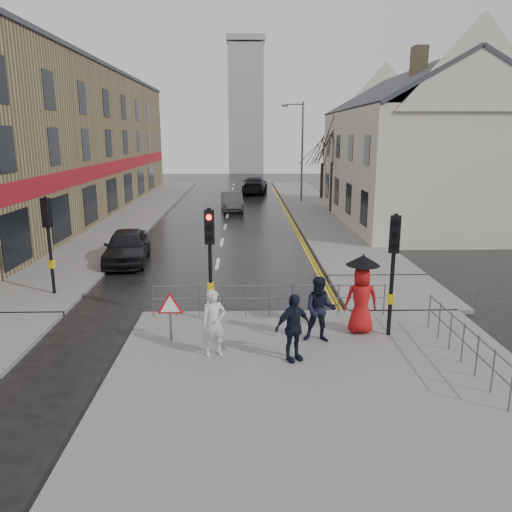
{
  "coord_description": "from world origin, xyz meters",
  "views": [
    {
      "loc": [
        1.21,
        -13.89,
        5.56
      ],
      "look_at": [
        1.6,
        3.07,
        1.42
      ],
      "focal_mm": 35.0,
      "sensor_mm": 36.0,
      "label": 1
    }
  ],
  "objects_px": {
    "pedestrian_with_umbrella": "(362,292)",
    "pedestrian_d": "(293,327)",
    "car_mid": "(232,201)",
    "pedestrian_a": "(214,323)",
    "pedestrian_b": "(320,309)",
    "car_parked": "(127,246)"
  },
  "relations": [
    {
      "from": "pedestrian_b",
      "to": "car_mid",
      "type": "height_order",
      "value": "pedestrian_b"
    },
    {
      "from": "pedestrian_d",
      "to": "car_parked",
      "type": "relative_size",
      "value": 0.39
    },
    {
      "from": "pedestrian_b",
      "to": "car_mid",
      "type": "xyz_separation_m",
      "value": [
        -2.95,
        24.87,
        -0.34
      ]
    },
    {
      "from": "pedestrian_d",
      "to": "pedestrian_b",
      "type": "bearing_deg",
      "value": 26.53
    },
    {
      "from": "pedestrian_d",
      "to": "car_mid",
      "type": "bearing_deg",
      "value": 67.08
    },
    {
      "from": "car_mid",
      "to": "car_parked",
      "type": "bearing_deg",
      "value": -110.65
    },
    {
      "from": "pedestrian_b",
      "to": "pedestrian_with_umbrella",
      "type": "xyz_separation_m",
      "value": [
        1.23,
        0.6,
        0.28
      ]
    },
    {
      "from": "pedestrian_a",
      "to": "pedestrian_d",
      "type": "height_order",
      "value": "pedestrian_d"
    },
    {
      "from": "pedestrian_a",
      "to": "car_parked",
      "type": "distance_m",
      "value": 10.89
    },
    {
      "from": "pedestrian_d",
      "to": "car_parked",
      "type": "bearing_deg",
      "value": 94.22
    },
    {
      "from": "car_mid",
      "to": "pedestrian_d",
      "type": "bearing_deg",
      "value": -90.85
    },
    {
      "from": "pedestrian_a",
      "to": "car_parked",
      "type": "height_order",
      "value": "pedestrian_a"
    },
    {
      "from": "pedestrian_a",
      "to": "pedestrian_b",
      "type": "height_order",
      "value": "pedestrian_b"
    },
    {
      "from": "pedestrian_a",
      "to": "pedestrian_b",
      "type": "relative_size",
      "value": 0.95
    },
    {
      "from": "pedestrian_d",
      "to": "car_mid",
      "type": "height_order",
      "value": "pedestrian_d"
    },
    {
      "from": "pedestrian_a",
      "to": "pedestrian_d",
      "type": "distance_m",
      "value": 1.98
    },
    {
      "from": "pedestrian_with_umbrella",
      "to": "pedestrian_d",
      "type": "xyz_separation_m",
      "value": [
        -2.06,
        -1.75,
        -0.32
      ]
    },
    {
      "from": "pedestrian_b",
      "to": "pedestrian_d",
      "type": "height_order",
      "value": "pedestrian_b"
    },
    {
      "from": "pedestrian_with_umbrella",
      "to": "pedestrian_d",
      "type": "relative_size",
      "value": 1.31
    },
    {
      "from": "pedestrian_b",
      "to": "car_mid",
      "type": "distance_m",
      "value": 25.05
    },
    {
      "from": "pedestrian_with_umbrella",
      "to": "car_mid",
      "type": "distance_m",
      "value": 24.64
    },
    {
      "from": "pedestrian_a",
      "to": "pedestrian_b",
      "type": "distance_m",
      "value": 2.9
    }
  ]
}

